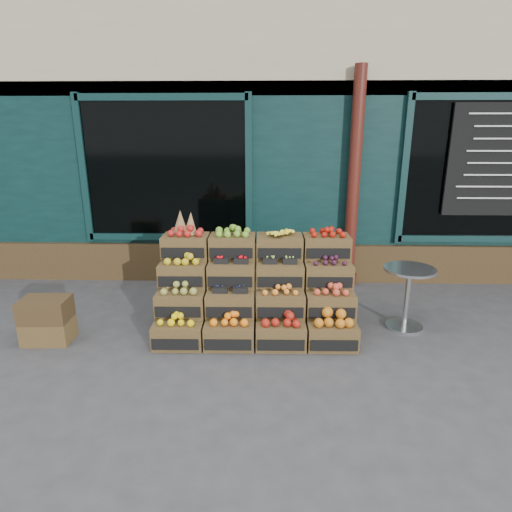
{
  "coord_description": "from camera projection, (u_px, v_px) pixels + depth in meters",
  "views": [
    {
      "loc": [
        -0.06,
        -4.32,
        2.37
      ],
      "look_at": [
        -0.2,
        0.7,
        0.85
      ],
      "focal_mm": 30.0,
      "sensor_mm": 36.0,
      "label": 1
    }
  ],
  "objects": [
    {
      "name": "ground",
      "position": [
        272.0,
        346.0,
        4.81
      ],
      "size": [
        60.0,
        60.0,
        0.0
      ],
      "primitive_type": "plane",
      "color": "#3D3D3F",
      "rests_on": "ground"
    },
    {
      "name": "shop_facade",
      "position": [
        272.0,
        126.0,
        9.01
      ],
      "size": [
        12.0,
        6.24,
        4.8
      ],
      "color": "black",
      "rests_on": "ground"
    },
    {
      "name": "bistro_table",
      "position": [
        408.0,
        291.0,
        5.14
      ],
      "size": [
        0.61,
        0.61,
        0.77
      ],
      "rotation": [
        0.0,
        0.0,
        -0.35
      ],
      "color": "silver",
      "rests_on": "ground"
    },
    {
      "name": "crate_display",
      "position": [
        255.0,
        294.0,
        5.15
      ],
      "size": [
        2.29,
        1.14,
        1.42
      ],
      "rotation": [
        0.0,
        0.0,
        0.01
      ],
      "color": "brown",
      "rests_on": "ground"
    },
    {
      "name": "shopkeeper",
      "position": [
        190.0,
        208.0,
        7.29
      ],
      "size": [
        0.89,
        0.73,
        2.09
      ],
      "primitive_type": "imported",
      "rotation": [
        0.0,
        0.0,
        3.49
      ],
      "color": "#154C1F",
      "rests_on": "ground"
    },
    {
      "name": "spare_crates",
      "position": [
        47.0,
        320.0,
        4.86
      ],
      "size": [
        0.54,
        0.39,
        0.52
      ],
      "rotation": [
        0.0,
        0.0,
        0.05
      ],
      "color": "brown",
      "rests_on": "ground"
    }
  ]
}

